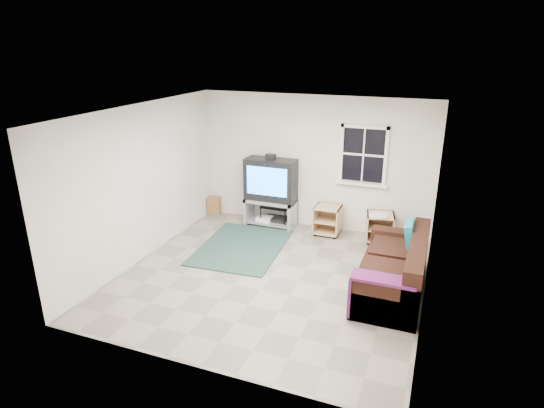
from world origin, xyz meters
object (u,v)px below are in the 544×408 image
at_px(sofa, 395,271).
at_px(tv_unit, 271,187).
at_px(side_table_right, 380,225).
at_px(side_table_left, 328,219).
at_px(av_rack, 276,202).

bearing_deg(sofa, tv_unit, 146.10).
xyz_separation_m(tv_unit, side_table_right, (2.17, -0.02, -0.50)).
bearing_deg(side_table_left, tv_unit, 179.41).
relative_size(av_rack, side_table_right, 1.96).
bearing_deg(side_table_left, side_table_right, -0.25).
relative_size(av_rack, side_table_left, 1.98).
bearing_deg(av_rack, tv_unit, -151.21).
distance_m(av_rack, side_table_right, 2.09).
relative_size(side_table_right, sofa, 0.28).
bearing_deg(tv_unit, side_table_left, -0.59).
distance_m(tv_unit, side_table_right, 2.23).
bearing_deg(tv_unit, side_table_right, -0.44).
distance_m(side_table_right, sofa, 1.83).
distance_m(side_table_left, sofa, 2.30).
height_order(side_table_left, sofa, sofa).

